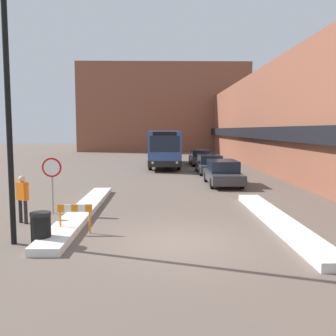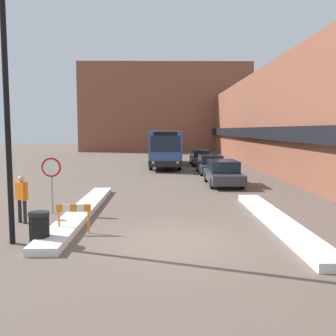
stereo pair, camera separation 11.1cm
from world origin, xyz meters
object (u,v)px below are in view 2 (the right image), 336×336
street_lamp (15,88)px  trash_bin (39,228)px  construction_barricade (74,213)px  stop_sign (51,173)px  pedestrian (22,195)px  parked_car_middle (210,164)px  parked_car_front (223,173)px  parked_car_back (201,157)px  city_bus (165,147)px

street_lamp → trash_bin: bearing=-10.3°
trash_bin → construction_barricade: trash_bin is taller
stop_sign → pedestrian: 1.70m
parked_car_middle → construction_barricade: bearing=-111.5°
parked_car_front → stop_sign: size_ratio=2.06×
construction_barricade → trash_bin: bearing=-121.4°
street_lamp → trash_bin: street_lamp is taller
stop_sign → pedestrian: bearing=-113.2°
construction_barricade → parked_car_front: bearing=58.2°
pedestrian → trash_bin: bearing=-25.9°
parked_car_front → construction_barricade: bearing=-121.8°
stop_sign → parked_car_front: bearing=43.6°
street_lamp → construction_barricade: bearing=39.7°
parked_car_front → street_lamp: street_lamp is taller
street_lamp → pedestrian: size_ratio=4.33×
street_lamp → pedestrian: bearing=109.5°
parked_car_middle → pedestrian: (-8.60, -15.07, 0.31)m
stop_sign → pedestrian: size_ratio=1.31×
street_lamp → parked_car_back: bearing=72.5°
trash_bin → stop_sign: bearing=101.3°
city_bus → parked_car_front: (3.41, -12.00, -1.00)m
parked_car_front → trash_bin: bearing=-121.8°
city_bus → street_lamp: size_ratio=1.58×
parked_car_front → parked_car_middle: bearing=90.0°
trash_bin → construction_barricade: 1.38m
street_lamp → construction_barricade: 4.15m
parked_car_front → trash_bin: (-7.17, -11.59, -0.26)m
street_lamp → parked_car_front: bearing=56.0°
parked_car_middle → stop_sign: stop_sign is taller
street_lamp → parked_car_middle: bearing=66.1°
parked_car_front → construction_barricade: size_ratio=4.16×
trash_bin → parked_car_middle: bearing=67.8°
city_bus → street_lamp: bearing=-100.5°
city_bus → construction_barricade: city_bus is taller
city_bus → construction_barricade: size_ratio=10.51×
parked_car_front → parked_car_back: size_ratio=0.97×
parked_car_front → parked_car_back: bearing=90.0°
city_bus → stop_sign: (-4.56, -19.60, -0.13)m
parked_car_back → stop_sign: stop_sign is taller
city_bus → stop_sign: 20.12m
stop_sign → street_lamp: size_ratio=0.30×
parked_car_front → stop_sign: 11.04m
pedestrian → construction_barricade: bearing=2.2°
parked_car_middle → pedestrian: size_ratio=2.78×
stop_sign → pedestrian: stop_sign is taller
city_bus → construction_barricade: (-3.06, -22.43, -1.06)m
parked_car_front → city_bus: bearing=105.8°
parked_car_middle → street_lamp: size_ratio=0.64×
city_bus → construction_barricade: 22.66m
parked_car_middle → trash_bin: parked_car_middle is taller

